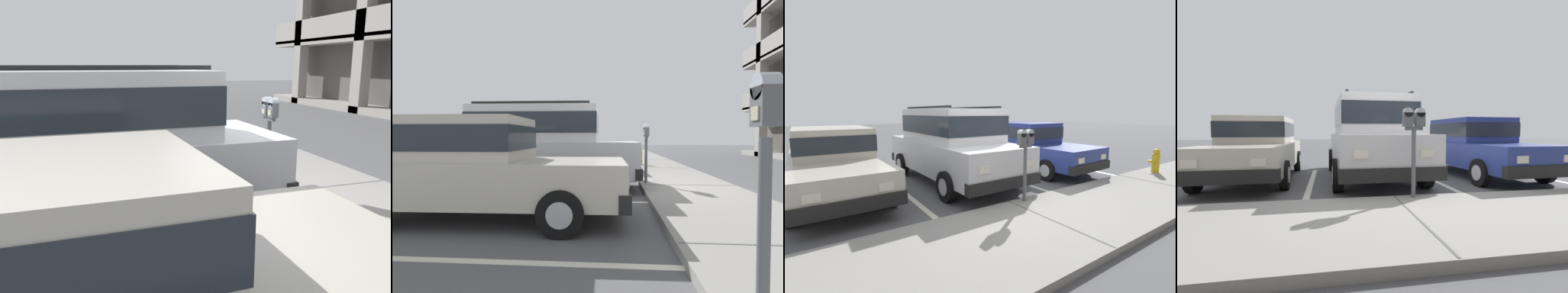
% 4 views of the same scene
% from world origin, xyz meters
% --- Properties ---
extents(ground_plane, '(80.00, 80.00, 0.10)m').
position_xyz_m(ground_plane, '(0.00, 0.00, -0.05)').
color(ground_plane, '#565659').
extents(sidewalk, '(40.00, 2.20, 0.12)m').
position_xyz_m(sidewalk, '(0.00, 1.30, 0.06)').
color(sidewalk, gray).
rests_on(sidewalk, ground_plane).
extents(parking_stall_lines, '(11.74, 4.80, 0.01)m').
position_xyz_m(parking_stall_lines, '(1.45, -1.40, 0.00)').
color(parking_stall_lines, silver).
rests_on(parking_stall_lines, ground_plane).
extents(silver_suv, '(2.08, 4.81, 2.03)m').
position_xyz_m(silver_suv, '(0.00, -2.27, 1.09)').
color(silver_suv, silver).
rests_on(silver_suv, ground_plane).
extents(red_sedan, '(1.99, 4.56, 1.54)m').
position_xyz_m(red_sedan, '(-2.92, -2.28, 0.82)').
color(red_sedan, navy).
rests_on(red_sedan, ground_plane).
extents(dark_hatchback, '(1.90, 4.51, 1.54)m').
position_xyz_m(dark_hatchback, '(2.79, -2.61, 0.82)').
color(dark_hatchback, beige).
rests_on(dark_hatchback, ground_plane).
extents(parking_meter_near, '(0.35, 0.12, 1.43)m').
position_xyz_m(parking_meter_near, '(-0.28, 0.35, 1.19)').
color(parking_meter_near, '#595B60').
rests_on(parking_meter_near, sidewalk).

